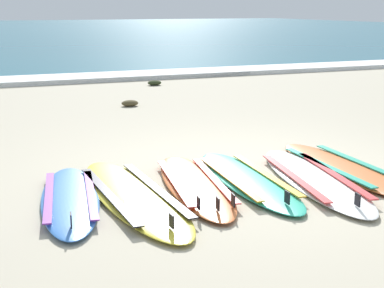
{
  "coord_description": "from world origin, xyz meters",
  "views": [
    {
      "loc": [
        -2.83,
        -5.41,
        1.74
      ],
      "look_at": [
        -0.41,
        0.41,
        0.25
      ],
      "focal_mm": 54.67,
      "sensor_mm": 36.0,
      "label": 1
    }
  ],
  "objects_px": {
    "surfboard_2": "(195,184)",
    "surfboard_3": "(247,179)",
    "surfboard_5": "(344,168)",
    "surfboard_0": "(70,198)",
    "surfboard_4": "(313,179)",
    "surfboard_1": "(133,195)"
  },
  "relations": [
    {
      "from": "surfboard_2",
      "to": "surfboard_3",
      "type": "distance_m",
      "value": 0.56
    },
    {
      "from": "surfboard_3",
      "to": "surfboard_5",
      "type": "distance_m",
      "value": 1.17
    },
    {
      "from": "surfboard_0",
      "to": "surfboard_2",
      "type": "distance_m",
      "value": 1.22
    },
    {
      "from": "surfboard_4",
      "to": "surfboard_2",
      "type": "bearing_deg",
      "value": 166.13
    },
    {
      "from": "surfboard_2",
      "to": "surfboard_4",
      "type": "height_order",
      "value": "same"
    },
    {
      "from": "surfboard_2",
      "to": "surfboard_5",
      "type": "relative_size",
      "value": 0.95
    },
    {
      "from": "surfboard_1",
      "to": "surfboard_4",
      "type": "distance_m",
      "value": 1.86
    },
    {
      "from": "surfboard_3",
      "to": "surfboard_5",
      "type": "xyz_separation_m",
      "value": [
        1.17,
        -0.02,
        -0.0
      ]
    },
    {
      "from": "surfboard_4",
      "to": "surfboard_5",
      "type": "xyz_separation_m",
      "value": [
        0.54,
        0.22,
        0.0
      ]
    },
    {
      "from": "surfboard_3",
      "to": "surfboard_4",
      "type": "xyz_separation_m",
      "value": [
        0.63,
        -0.24,
        -0.0
      ]
    },
    {
      "from": "surfboard_3",
      "to": "surfboard_5",
      "type": "height_order",
      "value": "same"
    },
    {
      "from": "surfboard_1",
      "to": "surfboard_5",
      "type": "bearing_deg",
      "value": 0.51
    },
    {
      "from": "surfboard_5",
      "to": "surfboard_3",
      "type": "bearing_deg",
      "value": 179.21
    },
    {
      "from": "surfboard_0",
      "to": "surfboard_4",
      "type": "bearing_deg",
      "value": -7.75
    },
    {
      "from": "surfboard_4",
      "to": "surfboard_5",
      "type": "height_order",
      "value": "same"
    },
    {
      "from": "surfboard_0",
      "to": "surfboard_4",
      "type": "relative_size",
      "value": 0.86
    },
    {
      "from": "surfboard_4",
      "to": "surfboard_5",
      "type": "distance_m",
      "value": 0.58
    },
    {
      "from": "surfboard_0",
      "to": "surfboard_2",
      "type": "relative_size",
      "value": 0.94
    },
    {
      "from": "surfboard_0",
      "to": "surfboard_2",
      "type": "xyz_separation_m",
      "value": [
        1.22,
        -0.03,
        0.0
      ]
    },
    {
      "from": "surfboard_1",
      "to": "surfboard_5",
      "type": "distance_m",
      "value": 2.38
    },
    {
      "from": "surfboard_3",
      "to": "surfboard_0",
      "type": "bearing_deg",
      "value": 177.1
    },
    {
      "from": "surfboard_0",
      "to": "surfboard_1",
      "type": "distance_m",
      "value": 0.57
    }
  ]
}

